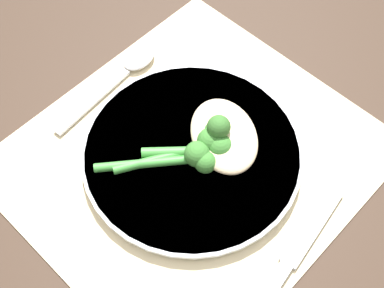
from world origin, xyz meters
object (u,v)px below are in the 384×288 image
object	(u,v)px
knife	(293,255)
spoon	(128,67)
broccoli_stalk_rear	(211,149)
broccoli_stalk_right	(191,157)
plate	(192,153)
chicken_fillet	(224,135)
broccoli_stalk_left	(208,143)

from	to	relation	value
knife	spoon	size ratio (longest dim) A/B	1.06
spoon	broccoli_stalk_rear	bearing A→B (deg)	-13.53
knife	spoon	distance (m)	0.31
broccoli_stalk_rear	broccoli_stalk_right	world-z (taller)	broccoli_stalk_right
plate	chicken_fillet	bearing A→B (deg)	153.67
broccoli_stalk_right	plate	bearing A→B (deg)	169.21
broccoli_stalk_rear	knife	bearing A→B (deg)	34.04
broccoli_stalk_left	knife	size ratio (longest dim) A/B	0.69
broccoli_stalk_rear	broccoli_stalk_right	xyz separation A→B (m)	(0.02, -0.01, 0.00)
broccoli_stalk_rear	spoon	bearing A→B (deg)	-144.16
broccoli_stalk_left	broccoli_stalk_right	bearing A→B (deg)	-65.50
chicken_fillet	spoon	xyz separation A→B (m)	(-0.00, -0.17, -0.02)
plate	broccoli_stalk_rear	distance (m)	0.03
broccoli_stalk_rear	broccoli_stalk_right	bearing A→B (deg)	-66.11
plate	knife	xyz separation A→B (m)	(0.01, 0.16, -0.01)
broccoli_stalk_rear	spoon	world-z (taller)	broccoli_stalk_rear
plate	broccoli_stalk_rear	world-z (taller)	broccoli_stalk_rear
broccoli_stalk_rear	knife	size ratio (longest dim) A/B	0.49
broccoli_stalk_left	chicken_fillet	bearing A→B (deg)	105.14
chicken_fillet	broccoli_stalk_left	world-z (taller)	broccoli_stalk_left
broccoli_stalk_rear	chicken_fillet	bearing A→B (deg)	137.03
broccoli_stalk_rear	broccoli_stalk_right	distance (m)	0.03
chicken_fillet	broccoli_stalk_left	xyz separation A→B (m)	(0.02, -0.01, 0.00)
chicken_fillet	spoon	world-z (taller)	chicken_fillet
plate	broccoli_stalk_right	distance (m)	0.02
plate	spoon	bearing A→B (deg)	-104.14
broccoli_stalk_left	knife	xyz separation A→B (m)	(0.03, 0.15, -0.03)
knife	broccoli_stalk_left	bearing A→B (deg)	161.48
plate	broccoli_stalk_left	world-z (taller)	broccoli_stalk_left
plate	broccoli_stalk_rear	bearing A→B (deg)	123.88
broccoli_stalk_right	spoon	size ratio (longest dim) A/B	0.67
broccoli_stalk_left	spoon	bearing A→B (deg)	-158.47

